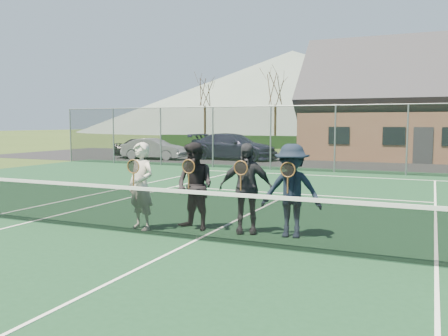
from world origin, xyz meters
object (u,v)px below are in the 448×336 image
Objects in this scene: player_a at (141,186)px; player_d at (291,191)px; tennis_net at (196,213)px; player_c at (246,188)px; car_c at (233,147)px; player_b at (195,186)px; car_b at (154,149)px; clubhouse at (435,94)px; car_a at (146,148)px.

player_a is 3.07m from player_d.
player_c is (0.62, 0.95, 0.38)m from tennis_net.
player_a is at bearing -156.70° from car_c.
player_b is (-0.45, 0.82, 0.38)m from tennis_net.
car_b is 0.71× the size of car_c.
player_d is at bearing 4.69° from player_b.
player_b reaches higher than tennis_net.
player_d reaches higher than car_c.
clubhouse is 8.67× the size of player_d.
player_c is at bearing -150.26° from car_c.
player_d reaches higher than car_a.
car_b is 19.52m from player_b.
car_c is at bearing 115.95° from player_d.
player_a and player_c have the same top height.
player_d is at bearing -146.72° from car_b.
tennis_net is at bearing -165.01° from car_a.
car_a is 2.15× the size of player_d.
player_b is at bearing 118.57° from tennis_net.
car_b reaches higher than tennis_net.
player_d is at bearing 1.86° from player_c.
car_b is 2.16× the size of player_c.
car_a is 1.00× the size of car_b.
player_a reaches higher than car_a.
player_b reaches higher than car_b.
clubhouse reaches higher than car_c.
car_b is 0.33× the size of tennis_net.
player_d is (3.01, 0.61, -0.00)m from player_a.
car_c reaches higher than car_a.
player_b is at bearing -153.38° from car_c.
clubhouse reaches higher than car_b.
player_d is (14.20, -16.65, 0.26)m from car_a.
player_d reaches higher than tennis_net.
car_c is at bearing 113.42° from player_c.
car_c is 12.68m from clubhouse.
car_a is 0.71× the size of car_c.
car_c is 0.35× the size of clubhouse.
clubhouse is at bearing 77.00° from player_a.
player_a is (-1.46, 0.37, 0.38)m from tennis_net.
player_a is 2.16m from player_c.
car_b is at bearing -155.35° from clubhouse.
player_b and player_c have the same top height.
player_a is at bearing -164.45° from player_c.
player_c is 0.93m from player_d.
car_a is 2.15× the size of player_c.
player_c is at bearing -148.82° from car_b.
player_a is 1.10m from player_b.
clubhouse is 23.49m from player_c.
clubhouse reaches higher than player_c.
clubhouse is at bearing -89.74° from car_a.
clubhouse is 23.80m from player_b.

